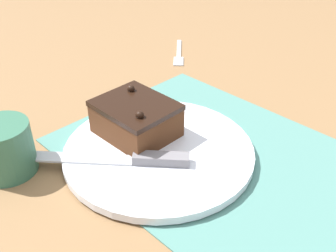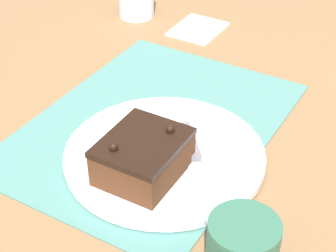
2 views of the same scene
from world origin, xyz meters
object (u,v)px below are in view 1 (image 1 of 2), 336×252
object	(u,v)px
coffee_mug	(4,148)
dessert_fork	(179,54)
chocolate_cake	(136,118)
serving_knife	(132,159)
cake_plate	(159,151)

from	to	relation	value
coffee_mug	dessert_fork	bearing A→B (deg)	-76.47
chocolate_cake	serving_knife	world-z (taller)	chocolate_cake
chocolate_cake	coffee_mug	distance (m)	0.19
cake_plate	coffee_mug	world-z (taller)	coffee_mug
cake_plate	coffee_mug	size ratio (longest dim) A/B	3.18
cake_plate	serving_knife	xyz separation A→B (m)	(0.00, 0.05, 0.01)
cake_plate	chocolate_cake	size ratio (longest dim) A/B	2.43
serving_knife	dessert_fork	distance (m)	0.42
cake_plate	dessert_fork	bearing A→B (deg)	-50.65
cake_plate	dessert_fork	size ratio (longest dim) A/B	2.34
serving_knife	cake_plate	bearing A→B (deg)	-44.86
chocolate_cake	coffee_mug	xyz separation A→B (m)	(0.08, 0.18, -0.01)
coffee_mug	chocolate_cake	bearing A→B (deg)	-113.95
coffee_mug	dessert_fork	world-z (taller)	coffee_mug
chocolate_cake	coffee_mug	size ratio (longest dim) A/B	1.31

